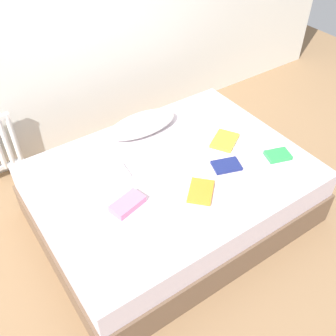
{
  "coord_description": "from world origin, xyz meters",
  "views": [
    {
      "loc": [
        -1.23,
        -1.73,
        2.43
      ],
      "look_at": [
        0.0,
        0.05,
        0.48
      ],
      "focal_mm": 41.81,
      "sensor_mm": 36.0,
      "label": 1
    }
  ],
  "objects_px": {
    "bed": "(172,194)",
    "textbook_green": "(278,155)",
    "textbook_yellow": "(225,141)",
    "textbook_navy": "(226,166)",
    "textbook_white": "(115,173)",
    "textbook_orange": "(201,191)",
    "pillow": "(142,124)",
    "textbook_pink": "(127,204)"
  },
  "relations": [
    {
      "from": "bed",
      "to": "textbook_green",
      "type": "relative_size",
      "value": 11.12
    },
    {
      "from": "textbook_yellow",
      "to": "textbook_navy",
      "type": "bearing_deg",
      "value": -158.89
    },
    {
      "from": "textbook_green",
      "to": "textbook_white",
      "type": "relative_size",
      "value": 1.02
    },
    {
      "from": "textbook_yellow",
      "to": "textbook_white",
      "type": "xyz_separation_m",
      "value": [
        -0.9,
        0.16,
        -0.0
      ]
    },
    {
      "from": "textbook_white",
      "to": "textbook_orange",
      "type": "distance_m",
      "value": 0.64
    },
    {
      "from": "bed",
      "to": "pillow",
      "type": "height_order",
      "value": "pillow"
    },
    {
      "from": "bed",
      "to": "textbook_white",
      "type": "height_order",
      "value": "textbook_white"
    },
    {
      "from": "bed",
      "to": "textbook_yellow",
      "type": "relative_size",
      "value": 8.43
    },
    {
      "from": "bed",
      "to": "textbook_yellow",
      "type": "distance_m",
      "value": 0.6
    },
    {
      "from": "pillow",
      "to": "bed",
      "type": "bearing_deg",
      "value": -97.94
    },
    {
      "from": "bed",
      "to": "textbook_orange",
      "type": "relative_size",
      "value": 8.54
    },
    {
      "from": "textbook_pink",
      "to": "textbook_white",
      "type": "height_order",
      "value": "textbook_pink"
    },
    {
      "from": "textbook_white",
      "to": "bed",
      "type": "bearing_deg",
      "value": -21.48
    },
    {
      "from": "pillow",
      "to": "textbook_pink",
      "type": "height_order",
      "value": "pillow"
    },
    {
      "from": "textbook_white",
      "to": "textbook_navy",
      "type": "bearing_deg",
      "value": -22.6
    },
    {
      "from": "bed",
      "to": "textbook_white",
      "type": "bearing_deg",
      "value": 152.58
    },
    {
      "from": "textbook_green",
      "to": "textbook_navy",
      "type": "relative_size",
      "value": 0.89
    },
    {
      "from": "textbook_navy",
      "to": "pillow",
      "type": "bearing_deg",
      "value": 129.75
    },
    {
      "from": "pillow",
      "to": "textbook_yellow",
      "type": "distance_m",
      "value": 0.68
    },
    {
      "from": "textbook_green",
      "to": "textbook_pink",
      "type": "height_order",
      "value": "textbook_pink"
    },
    {
      "from": "textbook_pink",
      "to": "textbook_green",
      "type": "bearing_deg",
      "value": -24.12
    },
    {
      "from": "textbook_yellow",
      "to": "textbook_green",
      "type": "bearing_deg",
      "value": -90.86
    },
    {
      "from": "bed",
      "to": "textbook_white",
      "type": "distance_m",
      "value": 0.49
    },
    {
      "from": "pillow",
      "to": "textbook_green",
      "type": "xyz_separation_m",
      "value": [
        0.67,
        -0.86,
        -0.05
      ]
    },
    {
      "from": "pillow",
      "to": "textbook_yellow",
      "type": "height_order",
      "value": "pillow"
    },
    {
      "from": "textbook_orange",
      "to": "textbook_navy",
      "type": "bearing_deg",
      "value": -25.74
    },
    {
      "from": "textbook_navy",
      "to": "textbook_green",
      "type": "bearing_deg",
      "value": -0.2
    },
    {
      "from": "pillow",
      "to": "textbook_yellow",
      "type": "relative_size",
      "value": 2.53
    },
    {
      "from": "textbook_white",
      "to": "pillow",
      "type": "bearing_deg",
      "value": 43.28
    },
    {
      "from": "textbook_pink",
      "to": "textbook_navy",
      "type": "relative_size",
      "value": 1.16
    },
    {
      "from": "textbook_orange",
      "to": "textbook_yellow",
      "type": "bearing_deg",
      "value": -9.84
    },
    {
      "from": "textbook_navy",
      "to": "textbook_orange",
      "type": "xyz_separation_m",
      "value": [
        -0.32,
        -0.1,
        -0.0
      ]
    },
    {
      "from": "textbook_yellow",
      "to": "textbook_green",
      "type": "xyz_separation_m",
      "value": [
        0.21,
        -0.37,
        0.0
      ]
    },
    {
      "from": "textbook_green",
      "to": "textbook_navy",
      "type": "bearing_deg",
      "value": 179.44
    },
    {
      "from": "textbook_yellow",
      "to": "textbook_navy",
      "type": "xyz_separation_m",
      "value": [
        -0.18,
        -0.23,
        -0.0
      ]
    },
    {
      "from": "textbook_pink",
      "to": "textbook_white",
      "type": "relative_size",
      "value": 1.33
    },
    {
      "from": "textbook_navy",
      "to": "textbook_pink",
      "type": "bearing_deg",
      "value": -166.07
    },
    {
      "from": "bed",
      "to": "pillow",
      "type": "relative_size",
      "value": 3.34
    },
    {
      "from": "textbook_green",
      "to": "textbook_pink",
      "type": "xyz_separation_m",
      "value": [
        -1.2,
        0.2,
        0.01
      ]
    },
    {
      "from": "bed",
      "to": "textbook_navy",
      "type": "distance_m",
      "value": 0.48
    },
    {
      "from": "pillow",
      "to": "textbook_white",
      "type": "bearing_deg",
      "value": -142.66
    },
    {
      "from": "bed",
      "to": "pillow",
      "type": "bearing_deg",
      "value": 82.06
    }
  ]
}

